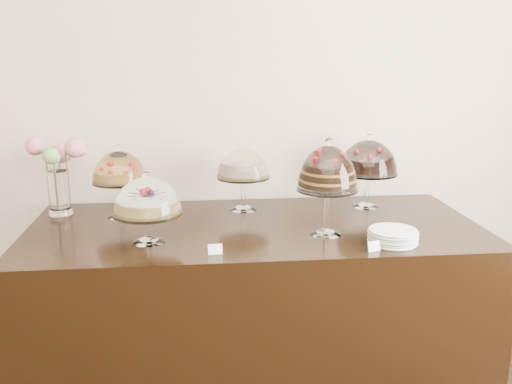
{
  "coord_description": "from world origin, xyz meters",
  "views": [
    {
      "loc": [
        -0.01,
        -0.21,
        1.74
      ],
      "look_at": [
        0.26,
        2.4,
        1.08
      ],
      "focal_mm": 40.0,
      "sensor_mm": 36.0,
      "label": 1
    }
  ],
  "objects": [
    {
      "name": "cake_stand_cheesecake",
      "position": [
        0.22,
        2.73,
        1.14
      ],
      "size": [
        0.28,
        0.28,
        0.37
      ],
      "color": "white",
      "rests_on": "display_counter"
    },
    {
      "name": "flower_vase",
      "position": [
        -0.73,
        2.76,
        1.14
      ],
      "size": [
        0.29,
        0.3,
        0.41
      ],
      "color": "white",
      "rests_on": "display_counter"
    },
    {
      "name": "cake_stand_fruit_tart",
      "position": [
        -0.41,
        2.67,
        1.14
      ],
      "size": [
        0.28,
        0.28,
        0.38
      ],
      "color": "white",
      "rests_on": "display_counter"
    },
    {
      "name": "wall_back",
      "position": [
        0.0,
        3.0,
        1.5
      ],
      "size": [
        5.0,
        0.04,
        3.0
      ],
      "primitive_type": "cube",
      "color": "beige",
      "rests_on": "ground"
    },
    {
      "name": "display_counter",
      "position": [
        0.26,
        2.45,
        0.45
      ],
      "size": [
        2.2,
        1.0,
        0.9
      ],
      "primitive_type": "cube",
      "color": "black",
      "rests_on": "ground"
    },
    {
      "name": "cake_stand_choco_layer",
      "position": [
        0.57,
        2.28,
        1.2
      ],
      "size": [
        0.28,
        0.28,
        0.45
      ],
      "color": "white",
      "rests_on": "display_counter"
    },
    {
      "name": "price_card_right",
      "position": [
        0.73,
        2.03,
        0.92
      ],
      "size": [
        0.06,
        0.03,
        0.04
      ],
      "primitive_type": "cube",
      "rotation": [
        -0.21,
        0.0,
        0.35
      ],
      "color": "white",
      "rests_on": "display_counter"
    },
    {
      "name": "cake_stand_dark_choco",
      "position": [
        0.9,
        2.72,
        1.16
      ],
      "size": [
        0.32,
        0.32,
        0.4
      ],
      "color": "white",
      "rests_on": "display_counter"
    },
    {
      "name": "cake_stand_sugar_sponge",
      "position": [
        -0.24,
        2.25,
        1.1
      ],
      "size": [
        0.31,
        0.31,
        0.33
      ],
      "color": "white",
      "rests_on": "display_counter"
    },
    {
      "name": "plate_stack",
      "position": [
        0.84,
        2.12,
        0.93
      ],
      "size": [
        0.22,
        0.22,
        0.06
      ],
      "color": "white",
      "rests_on": "display_counter"
    },
    {
      "name": "price_card_left",
      "position": [
        0.05,
        2.06,
        0.92
      ],
      "size": [
        0.06,
        0.02,
        0.04
      ],
      "primitive_type": "cube",
      "rotation": [
        -0.21,
        0.0,
        0.07
      ],
      "color": "white",
      "rests_on": "display_counter"
    }
  ]
}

